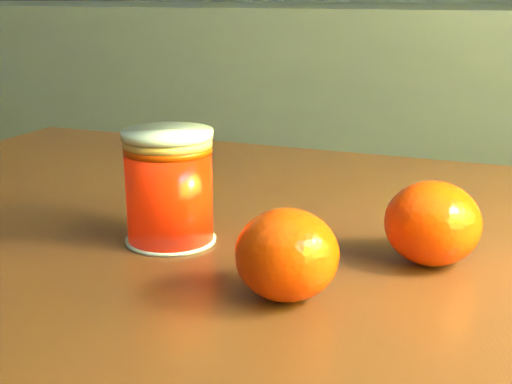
% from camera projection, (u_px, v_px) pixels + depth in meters
% --- Properties ---
extents(kitchen_counter, '(3.15, 0.60, 0.90)m').
position_uv_depth(kitchen_counter, '(123.00, 172.00, 1.96)').
color(kitchen_counter, '#56575C').
rests_on(kitchen_counter, ground).
extents(table, '(1.03, 0.75, 0.74)m').
position_uv_depth(table, '(283.00, 350.00, 0.60)').
color(table, '#5F2F17').
rests_on(table, ground).
extents(juice_glass, '(0.07, 0.07, 0.09)m').
position_uv_depth(juice_glass, '(169.00, 187.00, 0.57)').
color(juice_glass, '#FF1F05').
rests_on(juice_glass, table).
extents(orange_front, '(0.09, 0.09, 0.06)m').
position_uv_depth(orange_front, '(287.00, 255.00, 0.47)').
color(orange_front, '#F43C04').
rests_on(orange_front, table).
extents(orange_back, '(0.09, 0.09, 0.06)m').
position_uv_depth(orange_back, '(433.00, 223.00, 0.53)').
color(orange_back, '#F43C04').
rests_on(orange_back, table).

